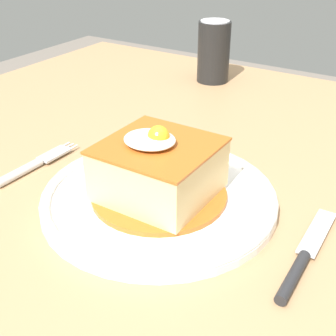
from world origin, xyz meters
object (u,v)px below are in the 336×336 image
Objects in this scene: main_plate at (159,197)px; fork at (31,166)px; knife at (301,263)px; soda_can at (214,52)px.

fork is (-0.19, -0.03, -0.00)m from main_plate.
main_plate is at bearing 7.52° from fork.
main_plate is 0.19m from knife.
main_plate is at bearing 173.36° from knife.
soda_can is at bearing 109.93° from main_plate.
soda_can reaches higher than knife.
fork is 0.85× the size of knife.
fork and knife have the same top height.
knife is at bearing -6.64° from main_plate.
knife is 1.33× the size of soda_can.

